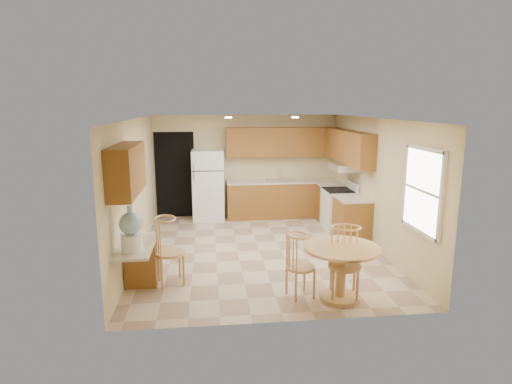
{
  "coord_description": "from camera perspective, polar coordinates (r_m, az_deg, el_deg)",
  "views": [
    {
      "loc": [
        -0.94,
        -7.75,
        2.76
      ],
      "look_at": [
        -0.03,
        0.3,
        1.09
      ],
      "focal_mm": 30.0,
      "sensor_mm": 36.0,
      "label": 1
    }
  ],
  "objects": [
    {
      "name": "base_cab_right_b",
      "position": [
        8.95,
        12.64,
        -3.68
      ],
      "size": [
        0.6,
        0.8,
        0.87
      ],
      "primitive_type": "cube",
      "color": "#8F5C24",
      "rests_on": "floor"
    },
    {
      "name": "base_cab_back",
      "position": [
        10.61,
        3.54,
        -1.0
      ],
      "size": [
        2.75,
        0.6,
        0.87
      ],
      "primitive_type": "cube",
      "color": "#8F5C24",
      "rests_on": "floor"
    },
    {
      "name": "desk_pedestal",
      "position": [
        6.94,
        -15.03,
        -8.98
      ],
      "size": [
        0.48,
        0.42,
        0.72
      ],
      "primitive_type": "cube",
      "color": "#8F5C24",
      "rests_on": "floor"
    },
    {
      "name": "counter_right_a",
      "position": [
        10.2,
        10.11,
        0.93
      ],
      "size": [
        0.63,
        0.59,
        0.04
      ],
      "primitive_type": "cube",
      "color": "beige",
      "rests_on": "base_cab_right_a"
    },
    {
      "name": "chair_table_b",
      "position": [
        6.14,
        12.08,
        -8.75
      ],
      "size": [
        0.47,
        0.49,
        1.06
      ],
      "rotation": [
        0.0,
        0.0,
        2.93
      ],
      "color": "tan",
      "rests_on": "floor"
    },
    {
      "name": "doorway",
      "position": [
        10.65,
        -10.75,
        2.23
      ],
      "size": [
        0.9,
        0.02,
        2.1
      ],
      "primitive_type": "cube",
      "color": "black",
      "rests_on": "floor"
    },
    {
      "name": "chair_desk",
      "position": [
        6.67,
        -11.47,
        -7.1
      ],
      "size": [
        0.47,
        0.6,
        1.05
      ],
      "rotation": [
        0.0,
        0.0,
        -1.33
      ],
      "color": "tan",
      "rests_on": "floor"
    },
    {
      "name": "water_crock",
      "position": [
        6.09,
        -16.3,
        -5.04
      ],
      "size": [
        0.31,
        0.31,
        0.64
      ],
      "color": "white",
      "rests_on": "desk_top"
    },
    {
      "name": "floor",
      "position": [
        8.28,
        0.43,
        -7.81
      ],
      "size": [
        5.5,
        5.5,
        0.0
      ],
      "primitive_type": "plane",
      "color": "#C7AF90",
      "rests_on": "ground"
    },
    {
      "name": "counter_right_b",
      "position": [
        8.84,
        12.77,
        -0.83
      ],
      "size": [
        0.63,
        0.8,
        0.04
      ],
      "primitive_type": "cube",
      "color": "beige",
      "rests_on": "base_cab_right_b"
    },
    {
      "name": "range_hood",
      "position": [
        9.49,
        11.67,
        3.31
      ],
      "size": [
        0.5,
        0.76,
        0.14
      ],
      "primitive_type": "cube",
      "color": "silver",
      "rests_on": "upper_cab_right"
    },
    {
      "name": "can_light_a",
      "position": [
        8.96,
        -3.7,
        9.89
      ],
      "size": [
        0.14,
        0.14,
        0.02
      ],
      "primitive_type": "cylinder",
      "color": "white",
      "rests_on": "ceiling"
    },
    {
      "name": "wall_back",
      "position": [
        10.65,
        -1.33,
        3.52
      ],
      "size": [
        4.5,
        0.02,
        2.5
      ],
      "primitive_type": "cube",
      "color": "beige",
      "rests_on": "floor"
    },
    {
      "name": "refrigerator",
      "position": [
        10.33,
        -6.41,
        0.91
      ],
      "size": [
        0.75,
        0.73,
        1.69
      ],
      "color": "white",
      "rests_on": "floor"
    },
    {
      "name": "sink",
      "position": [
        10.52,
        3.44,
        1.53
      ],
      "size": [
        0.78,
        0.44,
        0.01
      ],
      "primitive_type": "cube",
      "color": "silver",
      "rests_on": "counter_back"
    },
    {
      "name": "upper_cab_back",
      "position": [
        10.53,
        3.51,
        6.69
      ],
      "size": [
        2.75,
        0.33,
        0.7
      ],
      "primitive_type": "cube",
      "color": "#8F5C24",
      "rests_on": "wall_back"
    },
    {
      "name": "dining_table",
      "position": [
        6.26,
        11.29,
        -9.53
      ],
      "size": [
        1.08,
        1.08,
        0.8
      ],
      "rotation": [
        0.0,
        0.0,
        0.19
      ],
      "color": "tan",
      "rests_on": "floor"
    },
    {
      "name": "window",
      "position": [
        6.81,
        21.38,
        0.18
      ],
      "size": [
        0.06,
        1.12,
        1.3
      ],
      "color": "white",
      "rests_on": "wall_right"
    },
    {
      "name": "upper_cab_right",
      "position": [
        9.5,
        12.21,
        5.91
      ],
      "size": [
        0.33,
        2.42,
        0.7
      ],
      "primitive_type": "cube",
      "color": "#8F5C24",
      "rests_on": "wall_right"
    },
    {
      "name": "base_cab_right_a",
      "position": [
        10.29,
        10.02,
        -1.56
      ],
      "size": [
        0.6,
        0.59,
        0.87
      ],
      "primitive_type": "cube",
      "color": "#8F5C24",
      "rests_on": "floor"
    },
    {
      "name": "stove",
      "position": [
        9.65,
        11.01,
        -2.28
      ],
      "size": [
        0.65,
        0.76,
        1.09
      ],
      "color": "white",
      "rests_on": "floor"
    },
    {
      "name": "wall_front",
      "position": [
        5.3,
        4.01,
        -4.92
      ],
      "size": [
        4.5,
        0.02,
        2.5
      ],
      "primitive_type": "cube",
      "color": "beige",
      "rests_on": "floor"
    },
    {
      "name": "ceiling",
      "position": [
        7.81,
        0.45,
        9.76
      ],
      "size": [
        4.5,
        5.5,
        0.02
      ],
      "primitive_type": "cube",
      "color": "white",
      "rests_on": "wall_back"
    },
    {
      "name": "desk_top",
      "position": [
        6.46,
        -15.7,
        -6.92
      ],
      "size": [
        0.5,
        1.2,
        0.04
      ],
      "primitive_type": "cube",
      "color": "beige",
      "rests_on": "desk_pedestal"
    },
    {
      "name": "upper_cab_left",
      "position": [
        6.32,
        -16.87,
        2.87
      ],
      "size": [
        0.33,
        1.4,
        0.7
      ],
      "primitive_type": "cube",
      "color": "#8F5C24",
      "rests_on": "wall_left"
    },
    {
      "name": "wall_right",
      "position": [
        8.51,
        15.66,
        1.01
      ],
      "size": [
        0.02,
        5.5,
        2.5
      ],
      "primitive_type": "cube",
      "color": "beige",
      "rests_on": "floor"
    },
    {
      "name": "counter_back",
      "position": [
        10.52,
        3.57,
        1.42
      ],
      "size": [
        2.75,
        0.63,
        0.04
      ],
      "primitive_type": "cube",
      "color": "beige",
      "rests_on": "base_cab_back"
    },
    {
      "name": "can_light_b",
      "position": [
        9.14,
        5.23,
        9.9
      ],
      "size": [
        0.14,
        0.14,
        0.02
      ],
      "primitive_type": "cylinder",
      "color": "white",
      "rests_on": "ceiling"
    },
    {
      "name": "wall_left",
      "position": [
        8.0,
        -15.77,
        0.34
      ],
      "size": [
        0.02,
        5.5,
        2.5
      ],
      "primitive_type": "cube",
      "color": "beige",
      "rests_on": "floor"
    },
    {
      "name": "chair_table_a",
      "position": [
        6.17,
        6.15,
        -9.18
      ],
      "size": [
        0.41,
        0.54,
        0.94
      ],
      "rotation": [
        0.0,
        0.0,
        -1.3
      ],
      "color": "tan",
      "rests_on": "floor"
    }
  ]
}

